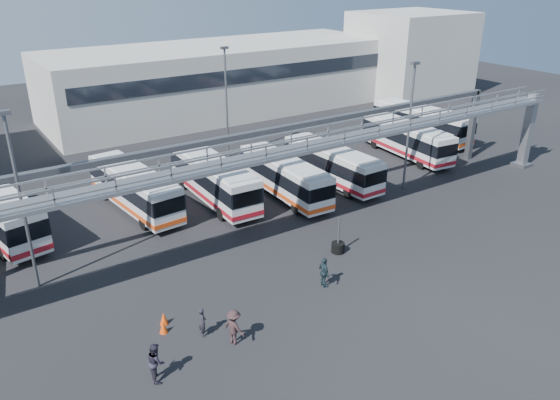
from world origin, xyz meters
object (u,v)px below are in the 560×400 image
bus_4 (213,178)px  cone_left (163,327)px  bus_9 (422,122)px  cone_right (164,318)px  bus_6 (332,163)px  light_pole_mid (410,120)px  pedestrian_c (234,327)px  light_pole_left (20,194)px  bus_8 (407,138)px  bus_3 (134,187)px  pedestrian_b (156,362)px  bus_5 (284,176)px  pedestrian_d (324,272)px  tire_stack (338,247)px  pedestrian_a (202,322)px  light_pole_back (226,97)px

bus_4 → cone_left: bearing=-124.4°
bus_9 → cone_left: 38.57m
cone_left → cone_right: (0.29, 0.64, 0.01)m
bus_6 → light_pole_mid: bearing=-47.7°
pedestrian_c → bus_4: bearing=-43.6°
light_pole_left → cone_right: 10.18m
bus_8 → bus_4: bearing=-176.3°
bus_3 → pedestrian_b: (-5.62, -18.00, -0.86)m
bus_3 → bus_8: (25.70, -2.34, -0.01)m
light_pole_left → bus_4: light_pole_left is taller
light_pole_left → bus_6: size_ratio=0.99×
pedestrian_b → pedestrian_c: 4.06m
bus_5 → bus_6: bearing=4.4°
bus_8 → pedestrian_c: 31.33m
pedestrian_d → cone_right: 9.14m
light_pole_mid → bus_8: 9.26m
pedestrian_b → pedestrian_d: 10.92m
bus_8 → bus_5: bearing=-168.2°
pedestrian_b → tire_stack: (13.98, 4.53, -0.53)m
bus_3 → pedestrian_c: size_ratio=5.86×
pedestrian_c → bus_3: bearing=-24.4°
bus_3 → bus_9: bus_9 is taller
light_pole_mid → bus_8: light_pole_mid is taller
light_pole_left → bus_5: light_pole_left is taller
bus_4 → pedestrian_d: size_ratio=6.05×
bus_5 → bus_9: (20.38, 4.75, 0.15)m
pedestrian_a → pedestrian_c: pedestrian_c is taller
pedestrian_b → pedestrian_d: bearing=-70.4°
light_pole_back → bus_5: 11.66m
bus_8 → light_pole_left: bearing=-166.6°
bus_4 → bus_6: (9.88, -2.12, -0.12)m
light_pole_left → light_pole_mid: (28.00, -1.00, 0.00)m
bus_5 → pedestrian_d: bearing=-112.2°
bus_3 → pedestrian_c: (-1.57, -17.73, -0.87)m
pedestrian_a → cone_right: size_ratio=2.28×
bus_8 → light_pole_mid: bearing=-131.2°
bus_4 → bus_5: (5.00, -2.30, -0.12)m
pedestrian_b → cone_right: bearing=-16.9°
bus_3 → pedestrian_d: bearing=-78.1°
pedestrian_c → pedestrian_b: bearing=74.3°
light_pole_mid → bus_4: bearing=155.4°
bus_9 → tire_stack: bearing=-152.8°
light_pole_mid → pedestrian_d: 17.24m
light_pole_mid → pedestrian_a: 24.16m
cone_right → bus_8: bearing=22.2°
bus_4 → cone_left: 16.62m
bus_8 → cone_right: 31.94m
pedestrian_c → tire_stack: bearing=-86.1°
bus_3 → bus_6: bearing=-19.5°
pedestrian_c → tire_stack: size_ratio=0.77×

